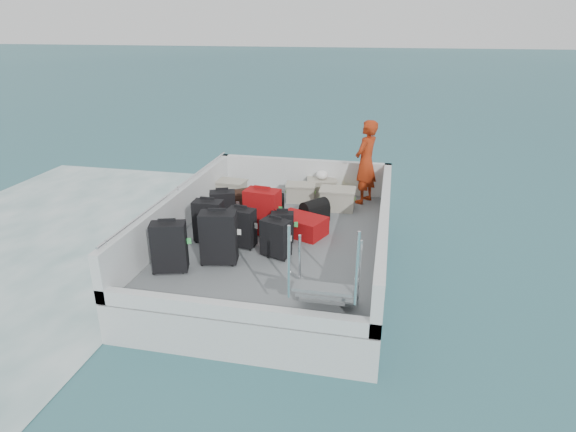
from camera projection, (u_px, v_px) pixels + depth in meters
name	position (u px, v px, depth m)	size (l,w,h in m)	color
ground	(278.00, 270.00, 8.30)	(160.00, 160.00, 0.00)	#174052
wake_foam	(35.00, 245.00, 9.24)	(10.00, 10.00, 0.00)	white
ferry_hull	(277.00, 254.00, 8.19)	(3.60, 5.00, 0.60)	silver
deck	(277.00, 238.00, 8.08)	(3.30, 4.70, 0.02)	slate
deck_fittings	(294.00, 226.00, 7.58)	(3.60, 5.00, 0.90)	silver
suitcase_0	(169.00, 248.00, 6.84)	(0.49, 0.28, 0.75)	black
suitcase_1	(209.00, 221.00, 7.81)	(0.47, 0.27, 0.70)	black
suitcase_2	(223.00, 209.00, 8.43)	(0.44, 0.26, 0.63)	black
suitcase_3	(219.00, 238.00, 7.08)	(0.53, 0.31, 0.80)	black
suitcase_4	(241.00, 228.00, 7.63)	(0.43, 0.26, 0.64)	black
suitcase_5	(262.00, 212.00, 8.08)	(0.57, 0.34, 0.78)	#9D0C0C
suitcase_6	(276.00, 239.00, 7.31)	(0.43, 0.25, 0.60)	black
suitcase_7	(282.00, 228.00, 7.80)	(0.36, 0.21, 0.51)	black
suitcase_8	(301.00, 225.00, 8.14)	(0.53, 0.80, 0.32)	#9D0C0C
duffel_0	(239.00, 202.00, 9.19)	(0.51, 0.30, 0.32)	black
duffel_1	(272.00, 206.00, 9.01)	(0.43, 0.30, 0.32)	black
duffel_2	(315.00, 213.00, 8.65)	(0.50, 0.30, 0.32)	black
crate_0	(232.00, 190.00, 9.87)	(0.54, 0.37, 0.33)	#A9A593
crate_1	(301.00, 193.00, 9.65)	(0.55, 0.38, 0.33)	#A9A593
crate_2	(322.00, 188.00, 9.92)	(0.56, 0.39, 0.34)	#A9A593
crate_3	(337.00, 200.00, 9.22)	(0.63, 0.44, 0.38)	#A9A593
yellow_bag	(343.00, 193.00, 9.81)	(0.28, 0.26, 0.22)	yellow
white_bag	(322.00, 176.00, 9.83)	(0.24, 0.24, 0.18)	white
passenger	(366.00, 162.00, 9.36)	(0.61, 0.39, 1.64)	red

